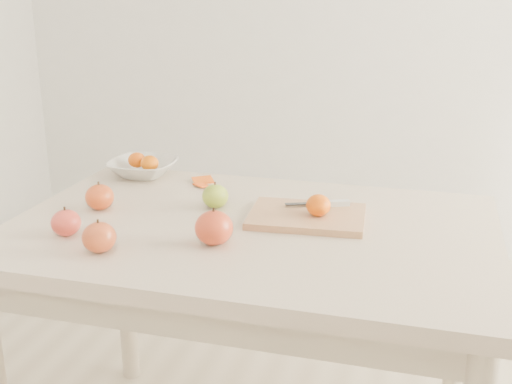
# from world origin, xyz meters

# --- Properties ---
(table) EXTENTS (1.20, 0.80, 0.75)m
(table) POSITION_xyz_m (0.00, 0.00, 0.65)
(table) COLOR beige
(table) RESTS_ON ground
(cutting_board) EXTENTS (0.30, 0.23, 0.02)m
(cutting_board) POSITION_xyz_m (0.13, 0.07, 0.76)
(cutting_board) COLOR tan
(cutting_board) RESTS_ON table
(board_tangerine) EXTENTS (0.06, 0.06, 0.05)m
(board_tangerine) POSITION_xyz_m (0.16, 0.06, 0.80)
(board_tangerine) COLOR #D85507
(board_tangerine) RESTS_ON cutting_board
(fruit_bowl) EXTENTS (0.20, 0.20, 0.05)m
(fruit_bowl) POSITION_xyz_m (-0.44, 0.32, 0.78)
(fruit_bowl) COLOR silver
(fruit_bowl) RESTS_ON table
(bowl_tangerine_near) EXTENTS (0.05, 0.05, 0.05)m
(bowl_tangerine_near) POSITION_xyz_m (-0.47, 0.33, 0.80)
(bowl_tangerine_near) COLOR #D74B07
(bowl_tangerine_near) RESTS_ON fruit_bowl
(bowl_tangerine_far) EXTENTS (0.06, 0.06, 0.05)m
(bowl_tangerine_far) POSITION_xyz_m (-0.41, 0.31, 0.80)
(bowl_tangerine_far) COLOR #DC5F07
(bowl_tangerine_far) RESTS_ON fruit_bowl
(orange_peel_a) EXTENTS (0.07, 0.07, 0.01)m
(orange_peel_a) POSITION_xyz_m (-0.24, 0.31, 0.75)
(orange_peel_a) COLOR #DB520F
(orange_peel_a) RESTS_ON table
(orange_peel_b) EXTENTS (0.06, 0.05, 0.01)m
(orange_peel_b) POSITION_xyz_m (-0.23, 0.26, 0.75)
(orange_peel_b) COLOR #EB5010
(orange_peel_b) RESTS_ON table
(paring_knife) EXTENTS (0.17, 0.08, 0.01)m
(paring_knife) POSITION_xyz_m (0.17, 0.14, 0.78)
(paring_knife) COLOR silver
(paring_knife) RESTS_ON cutting_board
(apple_green) EXTENTS (0.07, 0.07, 0.06)m
(apple_green) POSITION_xyz_m (-0.13, 0.10, 0.78)
(apple_green) COLOR olive
(apple_green) RESTS_ON table
(apple_red_b) EXTENTS (0.08, 0.08, 0.07)m
(apple_red_b) POSITION_xyz_m (-0.42, 0.00, 0.78)
(apple_red_b) COLOR #9C1E10
(apple_red_b) RESTS_ON table
(apple_red_e) EXTENTS (0.09, 0.09, 0.08)m
(apple_red_e) POSITION_xyz_m (-0.05, -0.14, 0.79)
(apple_red_e) COLOR maroon
(apple_red_e) RESTS_ON table
(apple_red_c) EXTENTS (0.08, 0.08, 0.07)m
(apple_red_c) POSITION_xyz_m (-0.28, -0.25, 0.78)
(apple_red_c) COLOR maroon
(apple_red_c) RESTS_ON table
(apple_red_d) EXTENTS (0.07, 0.07, 0.06)m
(apple_red_d) POSITION_xyz_m (-0.40, -0.18, 0.78)
(apple_red_d) COLOR #A61D26
(apple_red_d) RESTS_ON table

